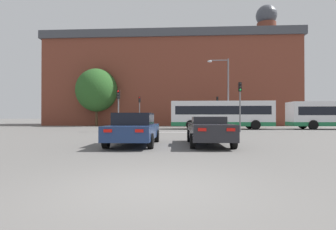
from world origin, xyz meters
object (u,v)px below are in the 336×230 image
Objects in this scene: bus_crossing_lead at (221,114)px; traffic_light_near_right at (240,99)px; car_roadster_right at (209,130)px; traffic_light_near_left at (118,103)px; pedestrian_waiting at (126,119)px; traffic_light_far_right at (217,106)px; car_saloon_left at (134,129)px; street_lamp_junction at (225,86)px; traffic_light_far_left at (140,106)px.

traffic_light_near_right is (0.77, -5.97, 1.27)m from bus_crossing_lead.
traffic_light_near_left reaches higher than car_roadster_right.
bus_crossing_lead reaches higher than pedestrian_waiting.
traffic_light_far_right is at bearing 50.15° from traffic_light_near_left.
traffic_light_far_right is at bearing 72.64° from car_saloon_left.
car_saloon_left is at bearing -112.43° from street_lamp_junction.
traffic_light_far_left is 10.55m from traffic_light_far_right.
bus_crossing_lead reaches higher than car_roadster_right.
car_saloon_left is 23.42m from traffic_light_far_left.
car_saloon_left is at bearing -72.27° from traffic_light_near_left.
traffic_light_far_left is at bearing 131.51° from traffic_light_near_right.
pedestrian_waiting is at bearing 99.28° from traffic_light_near_left.
street_lamp_junction is at bearing 131.48° from pedestrian_waiting.
traffic_light_far_right is (10.54, 0.43, -0.01)m from traffic_light_far_left.
traffic_light_far_right is (0.46, 6.72, 1.12)m from bus_crossing_lead.
car_saloon_left is 1.12× the size of traffic_light_near_right.
car_roadster_right is 17.06m from street_lamp_junction.
bus_crossing_lead is (2.96, 16.55, 0.93)m from car_roadster_right.
traffic_light_near_left is at bearing 178.99° from traffic_light_near_right.
traffic_light_near_right is 5.96m from street_lamp_junction.
street_lamp_junction is at bearing -90.98° from traffic_light_far_right.
street_lamp_junction is at bearing 28.03° from traffic_light_near_left.
pedestrian_waiting is (-1.95, 0.52, -1.71)m from traffic_light_far_left.
traffic_light_far_right is 16.28m from traffic_light_near_left.
traffic_light_far_right reaches higher than bus_crossing_lead.
traffic_light_far_right is (3.42, 23.27, 2.06)m from car_roadster_right.
bus_crossing_lead reaches higher than car_saloon_left.
traffic_light_near_left is at bearing 80.61° from pedestrian_waiting.
street_lamp_junction is (-0.12, -7.01, 1.91)m from traffic_light_far_right.
traffic_light_far_left reaches higher than pedestrian_waiting.
traffic_light_near_left is 2.10× the size of pedestrian_waiting.
traffic_light_near_right is 0.57× the size of street_lamp_junction.
street_lamp_junction is at bearing 77.13° from car_roadster_right.
traffic_light_far_left reaches higher than traffic_light_far_right.
bus_crossing_lead is (6.46, 16.76, 0.86)m from car_saloon_left.
traffic_light_near_right is (10.85, -12.26, 0.14)m from traffic_light_far_left.
car_roadster_right is (3.50, 0.21, -0.07)m from car_saloon_left.
street_lamp_junction reaches higher than bus_crossing_lead.
pedestrian_waiting reaches higher than car_saloon_left.
traffic_light_far_left is 0.54× the size of street_lamp_junction.
car_saloon_left is 1.18× the size of traffic_light_far_left.
traffic_light_far_left is at bearing 147.73° from street_lamp_junction.
car_saloon_left is at bearing -81.08° from traffic_light_far_left.
car_saloon_left is 1.19× the size of traffic_light_far_right.
traffic_light_near_left is at bearing -89.48° from traffic_light_far_left.
bus_crossing_lead is 11.94m from traffic_light_far_left.
street_lamp_junction is at bearing 94.31° from traffic_light_near_right.
car_roadster_right is at bearing -109.38° from traffic_light_near_right.
traffic_light_near_left is (-10.43, -12.50, -0.20)m from traffic_light_far_right.
traffic_light_far_left is at bearing 97.98° from car_saloon_left.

